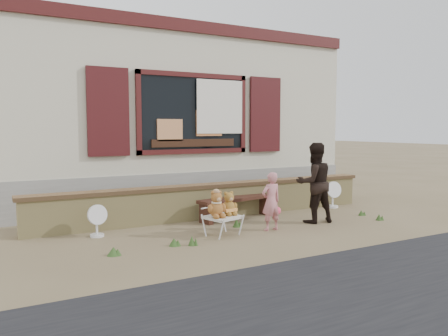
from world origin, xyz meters
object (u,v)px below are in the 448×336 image
bench (236,203)px  child (271,201)px  folding_chair (223,218)px  teddy_bear_right (229,203)px  adult (314,183)px  teddy_bear_left (216,204)px

bench → child: size_ratio=1.68×
bench → child: bearing=-98.3°
folding_chair → teddy_bear_right: size_ratio=1.60×
teddy_bear_right → adult: adult is taller
teddy_bear_left → teddy_bear_right: bearing=0.0°
folding_chair → teddy_bear_right: (0.13, 0.04, 0.23)m
folding_chair → teddy_bear_right: bearing=-0.0°
folding_chair → teddy_bear_left: size_ratio=1.45×
teddy_bear_left → child: bearing=-17.5°
folding_chair → teddy_bear_right: 0.27m
bench → teddy_bear_left: 1.49m
bench → teddy_bear_right: bearing=-135.9°
bench → adult: 1.53m
adult → teddy_bear_right: bearing=10.2°
child → adult: bearing=-172.5°
folding_chair → adult: bearing=-13.3°
teddy_bear_left → teddy_bear_right: (0.27, 0.08, -0.02)m
folding_chair → teddy_bear_left: (-0.13, -0.04, 0.25)m
teddy_bear_left → adult: (2.09, 0.12, 0.20)m
teddy_bear_left → teddy_bear_right: size_ratio=1.11×
folding_chair → adult: (1.96, 0.09, 0.45)m
teddy_bear_right → child: size_ratio=0.40×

